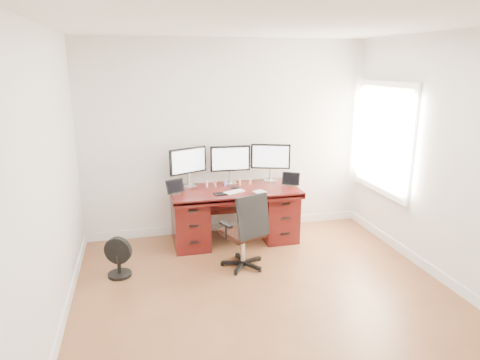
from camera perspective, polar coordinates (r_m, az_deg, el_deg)
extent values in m
plane|color=brown|center=(4.42, 4.80, -17.12)|extent=(4.50, 4.50, 0.00)
cube|color=white|center=(5.99, -1.70, 5.53)|extent=(4.00, 0.10, 2.70)
cube|color=white|center=(4.88, 28.08, 1.48)|extent=(0.10, 4.50, 2.70)
cube|color=white|center=(6.03, 18.59, 5.29)|extent=(0.04, 1.30, 1.50)
cube|color=white|center=(6.02, 18.43, 5.29)|extent=(0.01, 1.15, 1.35)
cube|color=#4A100E|center=(5.71, -0.71, -1.41)|extent=(1.70, 0.80, 0.05)
cube|color=#4A100E|center=(5.76, -6.67, -5.30)|extent=(0.45, 0.70, 0.70)
cube|color=#4A100E|center=(6.01, 4.89, -4.36)|extent=(0.45, 0.70, 0.70)
cube|color=#360A09|center=(6.05, -1.34, -2.66)|extent=(0.74, 0.03, 0.40)
cylinder|color=black|center=(5.25, 0.38, -11.03)|extent=(0.64, 0.64, 0.07)
cylinder|color=silver|center=(5.16, 0.39, -8.91)|extent=(0.05, 0.05, 0.35)
cube|color=black|center=(5.09, 0.39, -7.08)|extent=(0.54, 0.53, 0.06)
cube|color=black|center=(4.85, 1.72, -4.89)|extent=(0.40, 0.19, 0.49)
cube|color=black|center=(4.91, -1.91, -5.96)|extent=(0.13, 0.22, 0.03)
cube|color=black|center=(5.17, 2.58, -4.86)|extent=(0.13, 0.22, 0.03)
cylinder|color=black|center=(5.23, -15.72, -12.02)|extent=(0.27, 0.27, 0.03)
cylinder|color=black|center=(5.17, -15.83, -10.74)|extent=(0.05, 0.05, 0.23)
cylinder|color=black|center=(5.10, -15.96, -9.12)|extent=(0.32, 0.19, 0.32)
cube|color=silver|center=(5.86, -6.84, -0.77)|extent=(0.22, 0.20, 0.01)
cylinder|color=silver|center=(5.84, -6.87, 0.04)|extent=(0.04, 0.04, 0.18)
cube|color=black|center=(5.77, -6.95, 2.57)|extent=(0.52, 0.26, 0.35)
cube|color=white|center=(5.76, -6.85, 2.54)|extent=(0.46, 0.21, 0.30)
cube|color=silver|center=(5.95, -1.29, -0.41)|extent=(0.19, 0.15, 0.01)
cylinder|color=silver|center=(5.93, -1.30, 0.38)|extent=(0.04, 0.04, 0.18)
cube|color=black|center=(5.87, -1.31, 2.89)|extent=(0.55, 0.06, 0.35)
cube|color=white|center=(5.85, -1.28, 2.84)|extent=(0.50, 0.02, 0.30)
cube|color=silver|center=(6.10, 4.04, -0.06)|extent=(0.22, 0.19, 0.01)
cylinder|color=silver|center=(6.07, 4.05, 0.71)|extent=(0.04, 0.04, 0.18)
cube|color=black|center=(6.01, 4.10, 3.16)|extent=(0.53, 0.21, 0.35)
cube|color=white|center=(5.99, 4.10, 3.12)|extent=(0.47, 0.17, 0.30)
cube|color=silver|center=(5.53, -8.59, -1.78)|extent=(0.12, 0.11, 0.01)
cube|color=black|center=(5.51, -8.63, -0.85)|extent=(0.25, 0.15, 0.17)
cube|color=silver|center=(5.87, 6.80, -0.73)|extent=(0.13, 0.12, 0.01)
cube|color=black|center=(5.84, 6.83, 0.15)|extent=(0.24, 0.18, 0.17)
cube|color=white|center=(5.53, -0.75, -1.59)|extent=(0.29, 0.21, 0.01)
cube|color=silver|center=(5.56, 2.62, -1.57)|extent=(0.18, 0.18, 0.01)
cube|color=black|center=(5.47, -2.42, -1.85)|extent=(0.21, 0.15, 0.01)
cube|color=black|center=(5.72, -0.65, -1.06)|extent=(0.14, 0.07, 0.01)
cylinder|color=pink|center=(5.77, -4.45, -0.70)|extent=(0.03, 0.03, 0.06)
sphere|color=pink|center=(5.76, -4.46, -0.27)|extent=(0.04, 0.04, 0.04)
cylinder|color=#985A45|center=(5.79, -3.31, -0.62)|extent=(0.03, 0.03, 0.06)
sphere|color=#985A45|center=(5.77, -3.32, -0.20)|extent=(0.04, 0.04, 0.04)
cylinder|color=#9279E3|center=(5.81, -1.98, -0.54)|extent=(0.03, 0.03, 0.06)
sphere|color=#9279E3|center=(5.80, -1.98, -0.12)|extent=(0.04, 0.04, 0.04)
cylinder|color=#FE9453|center=(5.85, -0.03, -0.41)|extent=(0.03, 0.03, 0.06)
sphere|color=#FE9453|center=(5.84, -0.03, 0.01)|extent=(0.04, 0.04, 0.04)
cylinder|color=#E7BC74|center=(5.89, 1.38, -0.32)|extent=(0.03, 0.03, 0.06)
sphere|color=#E7BC74|center=(5.88, 1.39, 0.10)|extent=(0.04, 0.04, 0.04)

